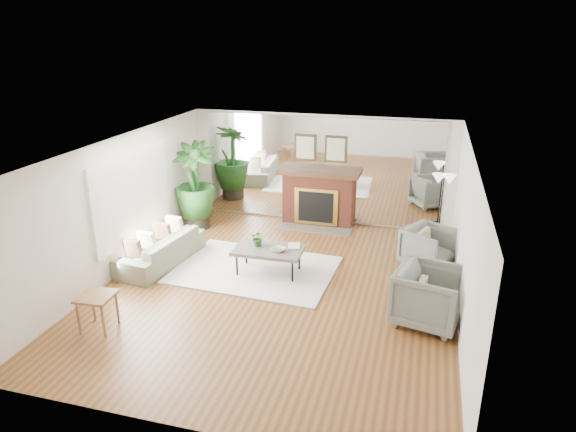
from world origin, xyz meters
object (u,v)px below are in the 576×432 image
(coffee_table, at_px, (268,251))
(potted_ficus, at_px, (195,183))
(armchair_front, at_px, (429,296))
(side_table, at_px, (96,301))
(sofa, at_px, (161,249))
(floor_lamp, at_px, (443,185))
(fireplace, at_px, (318,197))
(armchair_back, at_px, (428,247))

(coffee_table, distance_m, potted_ficus, 2.97)
(armchair_front, relative_size, side_table, 1.74)
(sofa, xyz_separation_m, floor_lamp, (5.15, 2.54, 0.98))
(fireplace, xyz_separation_m, armchair_back, (2.50, -1.61, -0.28))
(armchair_back, bearing_deg, coffee_table, 143.99)
(armchair_back, bearing_deg, potted_ficus, 114.48)
(side_table, relative_size, floor_lamp, 0.39)
(coffee_table, height_order, floor_lamp, floor_lamp)
(sofa, bearing_deg, armchair_front, 88.16)
(fireplace, bearing_deg, coffee_table, -96.75)
(side_table, distance_m, potted_ficus, 4.32)
(sofa, distance_m, side_table, 2.35)
(sofa, distance_m, armchair_front, 5.07)
(fireplace, height_order, sofa, fireplace)
(fireplace, xyz_separation_m, floor_lamp, (2.70, -0.33, 0.61))
(armchair_front, bearing_deg, floor_lamp, 10.26)
(coffee_table, distance_m, floor_lamp, 3.96)
(coffee_table, xyz_separation_m, sofa, (-2.12, -0.12, -0.17))
(side_table, bearing_deg, armchair_back, 37.24)
(armchair_back, distance_m, potted_ficus, 5.19)
(coffee_table, bearing_deg, sofa, -176.70)
(coffee_table, xyz_separation_m, side_table, (-1.91, -2.46, 0.02))
(armchair_front, bearing_deg, coffee_table, 84.57)
(armchair_back, bearing_deg, sofa, 136.31)
(fireplace, relative_size, potted_ficus, 1.04)
(side_table, height_order, floor_lamp, floor_lamp)
(coffee_table, relative_size, sofa, 0.64)
(sofa, xyz_separation_m, armchair_front, (4.99, -0.83, 0.16))
(coffee_table, bearing_deg, floor_lamp, 38.66)
(armchair_front, bearing_deg, fireplace, 47.39)
(fireplace, distance_m, coffee_table, 2.78)
(armchair_front, distance_m, floor_lamp, 3.47)
(side_table, height_order, potted_ficus, potted_ficus)
(side_table, relative_size, potted_ficus, 0.29)
(fireplace, distance_m, side_table, 5.67)
(fireplace, bearing_deg, floor_lamp, -7.00)
(sofa, height_order, side_table, sofa)
(coffee_table, height_order, potted_ficus, potted_ficus)
(fireplace, xyz_separation_m, sofa, (-2.45, -2.88, -0.37))
(armchair_back, height_order, floor_lamp, floor_lamp)
(sofa, bearing_deg, fireplace, 147.14)
(fireplace, relative_size, armchair_front, 2.06)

